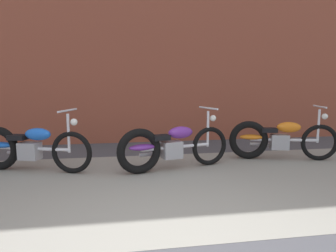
{
  "coord_description": "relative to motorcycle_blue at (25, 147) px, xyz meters",
  "views": [
    {
      "loc": [
        -0.48,
        -2.42,
        1.41
      ],
      "look_at": [
        0.3,
        2.34,
        0.75
      ],
      "focal_mm": 32.35,
      "sensor_mm": 36.0,
      "label": 1
    }
  ],
  "objects": [
    {
      "name": "motorcycle_blue",
      "position": [
        0.0,
        0.0,
        0.0
      ],
      "size": [
        1.93,
        0.86,
        1.03
      ],
      "rotation": [
        0.0,
        0.0,
        -0.33
      ],
      "color": "black",
      "rests_on": "ground"
    },
    {
      "name": "motorcycle_orange",
      "position": [
        4.42,
        0.06,
        0.0
      ],
      "size": [
        1.97,
        0.76,
        1.03
      ],
      "rotation": [
        0.0,
        0.0,
        -0.26
      ],
      "color": "black",
      "rests_on": "ground"
    },
    {
      "name": "ground_plane",
      "position": [
        1.99,
        -2.74,
        -0.4
      ],
      "size": [
        80.0,
        80.0,
        0.0
      ],
      "primitive_type": "plane",
      "color": "#47474C"
    },
    {
      "name": "brick_building_wall",
      "position": [
        1.99,
        2.46,
        2.75
      ],
      "size": [
        36.0,
        0.5,
        6.29
      ],
      "primitive_type": "cube",
      "color": "brown",
      "rests_on": "ground"
    },
    {
      "name": "motorcycle_purple",
      "position": [
        2.3,
        -0.33,
        0.0
      ],
      "size": [
        1.97,
        0.76,
        1.03
      ],
      "rotation": [
        0.0,
        0.0,
        0.26
      ],
      "color": "black",
      "rests_on": "ground"
    },
    {
      "name": "sidewalk_slab",
      "position": [
        1.99,
        -0.99,
        -0.4
      ],
      "size": [
        36.0,
        3.5,
        0.01
      ],
      "primitive_type": "cube",
      "color": "gray",
      "rests_on": "ground"
    }
  ]
}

